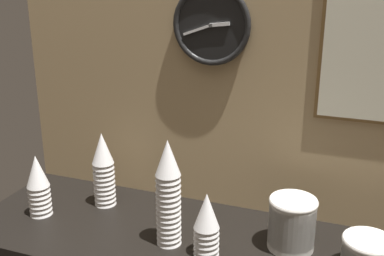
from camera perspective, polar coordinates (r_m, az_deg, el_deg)
ground_plane at (r=163.34cm, az=1.14°, el=-13.51°), size 160.00×56.00×4.00cm
wall_tiled_back at (r=166.40cm, az=4.34°, el=7.41°), size 160.00×3.00×105.00cm
cup_stack_center at (r=151.43cm, az=-2.83°, el=-7.71°), size 8.04×8.04×35.51cm
cup_stack_center_right at (r=149.28cm, az=1.73°, el=-11.33°), size 8.04×8.04×20.80cm
cup_stack_far_left at (r=179.45cm, az=-17.76°, el=-6.49°), size 8.04×8.04×22.64cm
cup_stack_left at (r=179.78cm, az=-10.45°, el=-4.84°), size 8.04×8.04×28.15cm
bowl_stack_right at (r=156.35cm, az=11.77°, el=-10.90°), size 15.17×15.17×17.07cm
bowl_stack_far_right at (r=152.77cm, az=20.06°, el=-13.85°), size 15.17×15.17×10.96cm
wall_clock at (r=162.88cm, az=2.32°, el=12.11°), size 27.14×2.70×27.14cm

